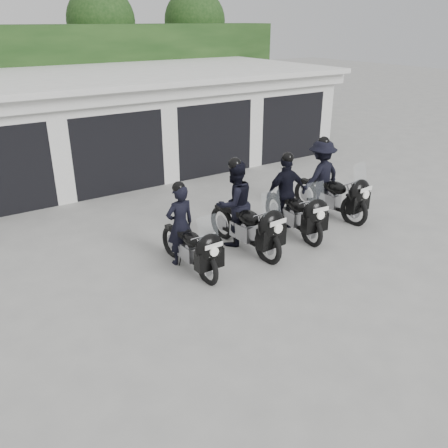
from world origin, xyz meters
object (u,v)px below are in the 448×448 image
police_bike_a (188,235)px  police_bike_d (326,181)px  police_bike_b (240,210)px  police_bike_c (290,198)px

police_bike_a → police_bike_d: 4.29m
police_bike_a → police_bike_b: 1.41m
police_bike_a → police_bike_b: (1.39, 0.22, 0.14)m
police_bike_c → police_bike_d: size_ratio=0.95×
police_bike_a → police_bike_c: bearing=4.3°
police_bike_a → police_bike_b: bearing=7.6°
police_bike_b → police_bike_c: police_bike_b is taller
police_bike_b → police_bike_c: size_ratio=1.06×
police_bike_a → police_bike_d: size_ratio=0.89×
police_bike_b → police_bike_d: 2.88m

